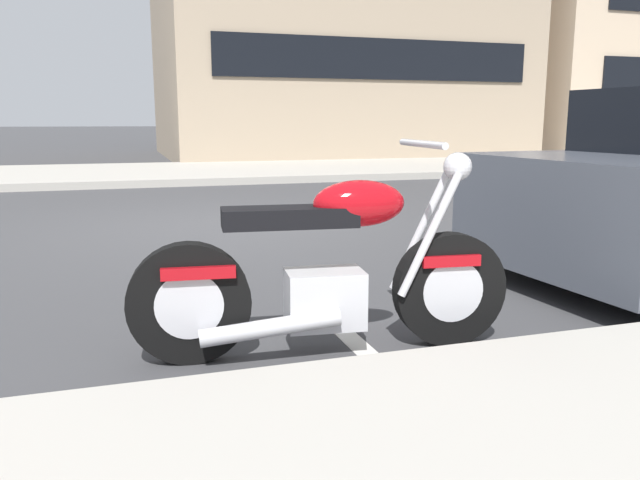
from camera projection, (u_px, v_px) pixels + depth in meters
name	position (u px, v px, depth m)	size (l,w,h in m)	color
ground_plane	(228.00, 225.00, 7.39)	(260.00, 260.00, 0.00)	#3D3D3F
sidewalk_far_curb	(614.00, 162.00, 17.59)	(120.00, 5.00, 0.14)	#ADA89E
parking_stall_stripe	(344.00, 332.00, 3.65)	(0.12, 2.20, 0.01)	silver
parked_motorcycle	(329.00, 274.00, 3.27)	(2.00, 0.62, 1.11)	black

